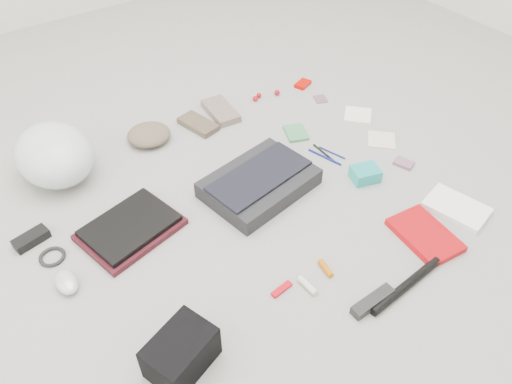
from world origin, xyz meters
TOP-DOWN VIEW (x-y plane):
  - ground_plane at (0.00, 0.00)m, footprint 4.00×4.00m
  - messenger_bag at (0.05, 0.05)m, footprint 0.45×0.35m
  - bag_flap at (0.05, 0.05)m, footprint 0.42×0.24m
  - laptop_sleeve at (-0.45, 0.13)m, footprint 0.38×0.31m
  - laptop at (-0.45, 0.13)m, footprint 0.34×0.28m
  - bike_helmet at (-0.55, 0.57)m, footprint 0.31×0.37m
  - beanie at (-0.16, 0.58)m, footprint 0.24×0.23m
  - mitten_left at (0.07, 0.54)m, footprint 0.13×0.20m
  - mitten_right at (0.21, 0.57)m, footprint 0.13×0.22m
  - power_brick at (-0.75, 0.29)m, footprint 0.13×0.08m
  - cable_coil at (-0.72, 0.18)m, footprint 0.11×0.11m
  - mouse at (-0.72, 0.04)m, footprint 0.07×0.11m
  - camera_bag at (-0.55, -0.42)m, footprint 0.22×0.19m
  - multitool at (-0.17, -0.38)m, footprint 0.08×0.03m
  - toiletry_tube_white at (-0.09, -0.42)m, footprint 0.03×0.08m
  - toiletry_tube_orange at (-0.00, -0.40)m, footprint 0.03×0.07m
  - u_lock at (0.03, -0.58)m, footprint 0.16×0.04m
  - bike_pump at (0.16, -0.60)m, footprint 0.32×0.05m
  - book_red at (0.38, -0.49)m, footprint 0.19×0.26m
  - book_white at (0.58, -0.47)m, footprint 0.19×0.25m
  - notepad at (0.39, 0.24)m, footprint 0.12×0.14m
  - pen_blue at (0.38, 0.05)m, footprint 0.05×0.16m
  - pen_black at (0.40, 0.06)m, footprint 0.01×0.15m
  - pen_navy at (0.43, 0.05)m, footprint 0.04×0.12m
  - accordion_wallet at (0.43, -0.14)m, footprint 0.13×0.11m
  - card_deck at (0.62, -0.17)m, footprint 0.07×0.09m
  - napkin_top at (0.71, 0.19)m, footprint 0.17×0.17m
  - napkin_bottom at (0.66, -0.01)m, footprint 0.16×0.16m
  - lollipop_a at (0.40, 0.56)m, footprint 0.03×0.03m
  - lollipop_b at (0.43, 0.58)m, footprint 0.03×0.03m
  - lollipop_c at (0.51, 0.55)m, footprint 0.03×0.03m
  - altoids_tin at (0.67, 0.54)m, footprint 0.10×0.08m
  - stamp_sheet at (0.66, 0.39)m, footprint 0.08×0.08m

SIDE VIEW (x-z plane):
  - ground_plane at x=0.00m, z-range 0.00..0.00m
  - stamp_sheet at x=0.66m, z-range 0.00..0.00m
  - napkin_bottom at x=0.66m, z-range 0.00..0.01m
  - napkin_top at x=0.71m, z-range 0.00..0.01m
  - pen_navy at x=0.43m, z-range 0.00..0.01m
  - pen_black at x=0.40m, z-range 0.00..0.01m
  - pen_blue at x=0.38m, z-range 0.00..0.01m
  - multitool at x=-0.17m, z-range 0.00..0.01m
  - cable_coil at x=-0.72m, z-range 0.00..0.01m
  - notepad at x=0.39m, z-range 0.00..0.01m
  - card_deck at x=0.62m, z-range 0.00..0.01m
  - altoids_tin at x=0.67m, z-range 0.00..0.02m
  - toiletry_tube_orange at x=0.00m, z-range 0.00..0.02m
  - toiletry_tube_white at x=-0.09m, z-range 0.00..0.02m
  - laptop_sleeve at x=-0.45m, z-range 0.00..0.02m
  - book_white at x=0.58m, z-range 0.00..0.02m
  - lollipop_b at x=0.43m, z-range 0.00..0.02m
  - book_red at x=0.38m, z-range 0.00..0.03m
  - lollipop_a at x=0.40m, z-range 0.00..0.03m
  - lollipop_c at x=0.51m, z-range 0.00..0.03m
  - mitten_left at x=0.07m, z-range 0.00..0.03m
  - bike_pump at x=0.16m, z-range 0.00..0.03m
  - u_lock at x=0.03m, z-range 0.00..0.03m
  - mitten_right at x=0.21m, z-range 0.00..0.03m
  - power_brick at x=-0.75m, z-range 0.00..0.03m
  - mouse at x=-0.72m, z-range 0.00..0.04m
  - accordion_wallet at x=0.43m, z-range 0.00..0.05m
  - beanie at x=-0.16m, z-range 0.00..0.06m
  - laptop at x=-0.45m, z-range 0.02..0.04m
  - messenger_bag at x=0.05m, z-range 0.00..0.07m
  - camera_bag at x=-0.55m, z-range 0.00..0.12m
  - bag_flap at x=0.05m, z-range 0.07..0.08m
  - bike_helmet at x=-0.55m, z-range 0.00..0.21m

